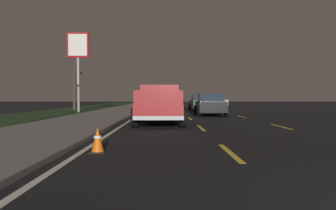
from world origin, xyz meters
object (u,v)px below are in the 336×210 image
at_px(sedan_tan, 218,101).
at_px(traffic_cone_near, 98,140).
at_px(pickup_truck, 160,105).
at_px(sedan_red, 163,101).
at_px(sedan_green, 200,102).
at_px(bare_tree_far, 75,86).
at_px(sedan_black, 210,104).
at_px(gas_price_sign, 78,52).

bearing_deg(sedan_tan, traffic_cone_near, 166.01).
height_order(pickup_truck, sedan_red, pickup_truck).
distance_m(sedan_green, bare_tree_far, 12.69).
bearing_deg(pickup_truck, sedan_tan, -15.60).
bearing_deg(bare_tree_far, traffic_cone_near, -162.90).
distance_m(sedan_black, sedan_red, 18.09).
relative_size(pickup_truck, sedan_green, 1.23).
relative_size(sedan_black, bare_tree_far, 0.91).
distance_m(pickup_truck, gas_price_sign, 14.81).
distance_m(sedan_black, sedan_green, 8.58).
xyz_separation_m(sedan_red, bare_tree_far, (-7.95, 8.78, 1.62)).
bearing_deg(sedan_black, sedan_red, 11.03).
relative_size(sedan_green, traffic_cone_near, 7.63).
relative_size(pickup_truck, bare_tree_far, 1.11).
bearing_deg(gas_price_sign, pickup_truck, -149.03).
bearing_deg(traffic_cone_near, gas_price_sign, 16.54).
xyz_separation_m(sedan_tan, gas_price_sign, (-13.78, 14.54, 4.41)).
bearing_deg(gas_price_sign, traffic_cone_near, -163.46).
bearing_deg(sedan_red, sedan_black, -168.97).
height_order(sedan_black, sedan_red, same).
bearing_deg(pickup_truck, bare_tree_far, 28.22).
bearing_deg(bare_tree_far, pickup_truck, -151.78).
height_order(sedan_green, gas_price_sign, gas_price_sign).
distance_m(gas_price_sign, bare_tree_far, 5.37).
distance_m(pickup_truck, sedan_black, 7.49).
bearing_deg(pickup_truck, traffic_cone_near, 171.26).
bearing_deg(sedan_red, bare_tree_far, 132.16).
height_order(sedan_red, traffic_cone_near, sedan_red).
bearing_deg(bare_tree_far, gas_price_sign, -160.28).
bearing_deg(sedan_green, sedan_tan, -18.43).
height_order(sedan_tan, traffic_cone_near, sedan_tan).
bearing_deg(sedan_black, sedan_tan, -11.28).
height_order(sedan_black, traffic_cone_near, sedan_black).
xyz_separation_m(sedan_black, traffic_cone_near, (-14.85, 4.66, -0.50)).
xyz_separation_m(pickup_truck, sedan_red, (24.43, 0.06, -0.13)).
xyz_separation_m(sedan_green, sedan_tan, (10.68, -3.56, 0.00)).
bearing_deg(sedan_black, gas_price_sign, 62.87).
xyz_separation_m(sedan_green, bare_tree_far, (1.22, 12.52, 1.62)).
distance_m(sedan_black, bare_tree_far, 15.77).
xyz_separation_m(pickup_truck, gas_price_sign, (12.16, 7.29, 4.28)).
xyz_separation_m(gas_price_sign, traffic_cone_near, (-20.33, -6.04, -4.91)).
bearing_deg(sedan_black, traffic_cone_near, 162.58).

